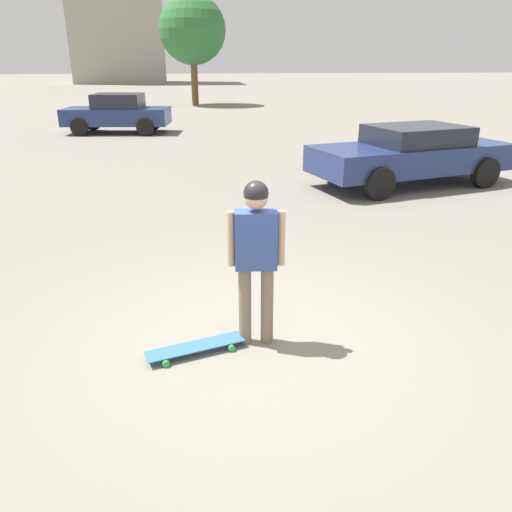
# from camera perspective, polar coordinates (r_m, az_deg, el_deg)

# --- Properties ---
(ground_plane) EXTENTS (220.00, 220.00, 0.00)m
(ground_plane) POSITION_cam_1_polar(r_m,az_deg,el_deg) (5.29, -0.00, -9.72)
(ground_plane) COLOR gray
(person) EXTENTS (0.24, 0.56, 1.71)m
(person) POSITION_cam_1_polar(r_m,az_deg,el_deg) (4.83, -0.00, 0.97)
(person) COLOR #7A6B56
(person) RESTS_ON ground_plane
(skateboard) EXTENTS (0.48, 1.02, 0.08)m
(skateboard) POSITION_cam_1_polar(r_m,az_deg,el_deg) (5.10, -6.91, -10.27)
(skateboard) COLOR #336693
(skateboard) RESTS_ON ground_plane
(car_parked_near) EXTENTS (2.84, 4.94, 1.35)m
(car_parked_near) POSITION_cam_1_polar(r_m,az_deg,el_deg) (12.27, 17.36, 11.12)
(car_parked_near) COLOR navy
(car_parked_near) RESTS_ON ground_plane
(car_parked_far) EXTENTS (2.36, 4.26, 1.51)m
(car_parked_far) POSITION_cam_1_polar(r_m,az_deg,el_deg) (21.31, -15.55, 15.47)
(car_parked_far) COLOR navy
(car_parked_far) RESTS_ON ground_plane
(tree_distant) EXTENTS (4.16, 4.16, 6.58)m
(tree_distant) POSITION_cam_1_polar(r_m,az_deg,el_deg) (34.19, -7.28, 24.26)
(tree_distant) COLOR brown
(tree_distant) RESTS_ON ground_plane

